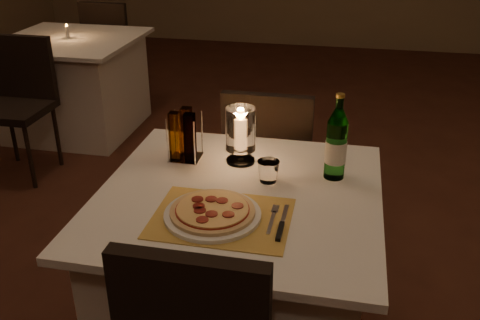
% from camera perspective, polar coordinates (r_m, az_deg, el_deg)
% --- Properties ---
extents(main_table, '(1.00, 1.00, 0.74)m').
position_cam_1_polar(main_table, '(2.11, -0.11, -12.16)').
color(main_table, white).
rests_on(main_table, ground).
extents(chair_far, '(0.42, 0.42, 0.90)m').
position_cam_1_polar(chair_far, '(2.62, 3.11, 0.42)').
color(chair_far, black).
rests_on(chair_far, ground).
extents(placemat, '(0.45, 0.34, 0.00)m').
position_cam_1_polar(placemat, '(1.76, -1.98, -6.20)').
color(placemat, gold).
rests_on(placemat, main_table).
extents(plate, '(0.32, 0.32, 0.01)m').
position_cam_1_polar(plate, '(1.76, -2.94, -5.84)').
color(plate, white).
rests_on(plate, placemat).
extents(pizza, '(0.28, 0.28, 0.02)m').
position_cam_1_polar(pizza, '(1.75, -2.95, -5.39)').
color(pizza, '#D8B77F').
rests_on(pizza, plate).
extents(fork, '(0.02, 0.18, 0.00)m').
position_cam_1_polar(fork, '(1.76, 3.53, -6.10)').
color(fork, silver).
rests_on(fork, placemat).
extents(knife, '(0.02, 0.22, 0.01)m').
position_cam_1_polar(knife, '(1.70, 4.40, -7.20)').
color(knife, black).
rests_on(knife, placemat).
extents(tumbler, '(0.08, 0.08, 0.08)m').
position_cam_1_polar(tumbler, '(1.97, 3.04, -1.21)').
color(tumbler, white).
rests_on(tumbler, main_table).
extents(water_bottle, '(0.08, 0.08, 0.33)m').
position_cam_1_polar(water_bottle, '(1.99, 10.22, 1.61)').
color(water_bottle, '#64B561').
rests_on(water_bottle, main_table).
extents(hurricane_candle, '(0.12, 0.12, 0.23)m').
position_cam_1_polar(hurricane_candle, '(2.07, 0.07, 3.12)').
color(hurricane_candle, white).
rests_on(hurricane_candle, main_table).
extents(cruet_caddy, '(0.12, 0.12, 0.21)m').
position_cam_1_polar(cruet_caddy, '(2.12, -5.97, 2.45)').
color(cruet_caddy, white).
rests_on(cruet_caddy, main_table).
extents(neighbor_table_left, '(1.00, 1.00, 0.74)m').
position_cam_1_polar(neighbor_table_left, '(4.42, -17.20, 7.67)').
color(neighbor_table_left, white).
rests_on(neighbor_table_left, ground).
extents(neighbor_chair_la, '(0.42, 0.42, 0.90)m').
position_cam_1_polar(neighbor_chair_la, '(3.79, -22.50, 6.67)').
color(neighbor_chair_la, black).
rests_on(neighbor_chair_la, ground).
extents(neighbor_chair_lb, '(0.42, 0.42, 0.90)m').
position_cam_1_polar(neighbor_chair_lb, '(4.99, -13.63, 12.21)').
color(neighbor_chair_lb, black).
rests_on(neighbor_chair_lb, ground).
extents(neighbor_candle_left, '(0.03, 0.03, 0.11)m').
position_cam_1_polar(neighbor_candle_left, '(4.32, -17.93, 12.88)').
color(neighbor_candle_left, white).
rests_on(neighbor_candle_left, neighbor_table_left).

